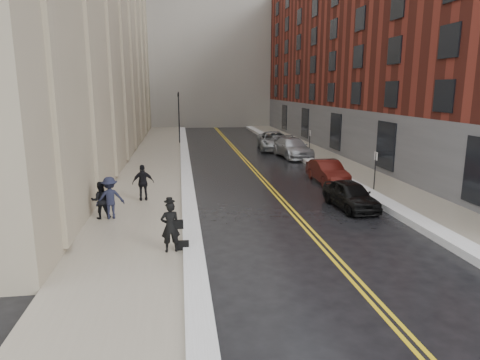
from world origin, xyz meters
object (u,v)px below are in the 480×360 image
object	(u,v)px
pedestrian_b	(110,198)
pedestrian_a	(101,200)
car_black	(350,195)
pedestrian_main	(170,227)
car_maroon	(327,172)
car_silver_near	(292,148)
pedestrian_c	(143,183)
car_silver_far	(274,141)

from	to	relation	value
pedestrian_b	pedestrian_a	bearing A→B (deg)	-19.46
car_black	pedestrian_main	distance (m)	9.58
car_maroon	pedestrian_main	size ratio (longest dim) A/B	2.33
car_black	car_maroon	xyz separation A→B (m)	(0.81, 5.54, 0.02)
car_silver_near	pedestrian_c	distance (m)	17.00
pedestrian_b	car_black	bearing A→B (deg)	170.61
car_black	car_silver_far	distance (m)	19.79
car_black	car_silver_far	xyz separation A→B (m)	(0.64, 19.78, 0.16)
pedestrian_main	pedestrian_a	distance (m)	5.19
pedestrian_b	car_silver_near	bearing A→B (deg)	-139.81
pedestrian_main	pedestrian_a	size ratio (longest dim) A/B	1.10
pedestrian_b	pedestrian_c	distance (m)	3.08
car_silver_near	car_silver_far	size ratio (longest dim) A/B	0.92
car_silver_near	pedestrian_c	bearing A→B (deg)	-135.28
car_silver_far	pedestrian_c	distance (m)	20.35
pedestrian_b	pedestrian_c	bearing A→B (deg)	-124.24
car_maroon	pedestrian_b	size ratio (longest dim) A/B	2.27
car_silver_near	pedestrian_a	size ratio (longest dim) A/B	3.38
car_silver_far	pedestrian_c	xyz separation A→B (m)	(-10.40, -17.49, 0.23)
car_maroon	pedestrian_main	world-z (taller)	pedestrian_main
pedestrian_a	car_black	bearing A→B (deg)	173.29
car_black	pedestrian_c	xyz separation A→B (m)	(-9.76, 2.29, 0.39)
car_silver_near	pedestrian_c	size ratio (longest dim) A/B	3.04
pedestrian_b	pedestrian_main	bearing A→B (deg)	109.43
car_maroon	pedestrian_c	size ratio (longest dim) A/B	2.30
pedestrian_b	pedestrian_c	xyz separation A→B (m)	(1.15, 2.86, -0.01)
pedestrian_c	car_silver_near	bearing A→B (deg)	-137.20
car_maroon	pedestrian_c	xyz separation A→B (m)	(-10.57, -3.25, 0.37)
pedestrian_c	pedestrian_a	bearing A→B (deg)	54.16
car_silver_far	pedestrian_a	distance (m)	23.55
car_black	pedestrian_c	size ratio (longest dim) A/B	2.16
car_silver_far	pedestrian_b	bearing A→B (deg)	-113.92
car_silver_near	pedestrian_main	xyz separation A→B (m)	(-9.53, -20.02, 0.24)
car_black	pedestrian_main	world-z (taller)	pedestrian_main
pedestrian_main	pedestrian_a	xyz separation A→B (m)	(-3.00, 4.23, -0.08)
car_silver_far	pedestrian_a	xyz separation A→B (m)	(-11.94, -20.30, 0.14)
car_silver_near	pedestrian_a	xyz separation A→B (m)	(-12.52, -15.79, 0.17)
car_black	pedestrian_a	size ratio (longest dim) A/B	2.40
car_silver_near	car_silver_far	xyz separation A→B (m)	(-0.58, 4.51, 0.03)
car_silver_far	car_silver_near	bearing A→B (deg)	-77.02
pedestrian_main	pedestrian_c	world-z (taller)	pedestrian_c
car_maroon	car_silver_far	bearing A→B (deg)	89.33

